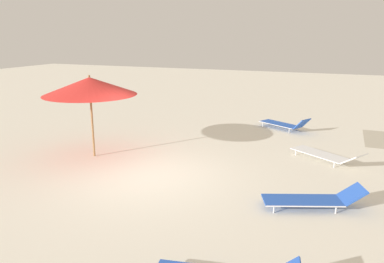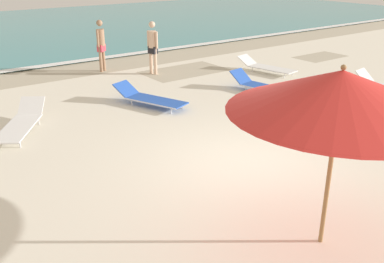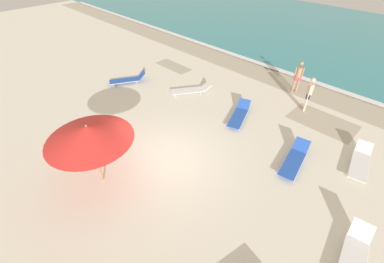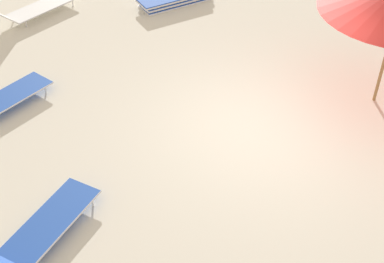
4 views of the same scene
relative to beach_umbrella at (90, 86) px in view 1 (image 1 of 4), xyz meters
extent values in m
cube|color=silver|center=(0.87, 2.26, -2.24)|extent=(60.00, 60.00, 0.16)
cube|color=#B8AE96|center=(-5.42, 8.30, -2.16)|extent=(2.55, 1.02, 0.00)
cylinder|color=#9E7547|center=(0.00, 0.00, -1.08)|extent=(0.06, 0.06, 2.17)
cone|color=red|center=(0.00, 0.00, 0.01)|extent=(2.76, 2.76, 0.52)
cylinder|color=#A4221E|center=(0.00, 0.00, -0.24)|extent=(2.68, 2.68, 0.01)
sphere|color=#9E7547|center=(0.00, 0.00, 0.30)|extent=(0.07, 0.07, 0.07)
cube|color=white|center=(-2.26, 6.46, -1.98)|extent=(1.47, 1.80, 0.03)
cylinder|color=silver|center=(-2.51, 6.63, -1.98)|extent=(0.99, 1.48, 0.03)
cylinder|color=silver|center=(-2.01, 6.30, -1.98)|extent=(0.99, 1.48, 0.03)
cube|color=white|center=(-1.65, 7.38, -1.83)|extent=(0.74, 0.71, 0.34)
cylinder|color=silver|center=(-2.85, 6.03, -2.08)|extent=(0.03, 0.03, 0.16)
cylinder|color=silver|center=(-2.43, 5.75, -2.08)|extent=(0.03, 0.03, 0.16)
cylinder|color=silver|center=(-2.10, 7.17, -2.08)|extent=(0.03, 0.03, 0.16)
cylinder|color=silver|center=(-1.67, 6.89, -2.08)|extent=(0.03, 0.03, 0.16)
cube|color=blue|center=(-5.70, 4.72, -1.98)|extent=(1.34, 1.76, 0.03)
cylinder|color=silver|center=(-5.96, 4.87, -1.98)|extent=(0.85, 1.48, 0.03)
cylinder|color=silver|center=(-5.44, 4.57, -1.98)|extent=(0.85, 1.48, 0.03)
cube|color=blue|center=(-5.20, 5.62, -1.78)|extent=(0.70, 0.63, 0.42)
cylinder|color=silver|center=(-6.25, 4.27, -2.08)|extent=(0.03, 0.03, 0.16)
cylinder|color=silver|center=(-5.80, 4.02, -2.08)|extent=(0.03, 0.03, 0.16)
cylinder|color=silver|center=(-5.61, 5.42, -2.08)|extent=(0.03, 0.03, 0.16)
cylinder|color=silver|center=(-5.16, 5.17, -2.08)|extent=(0.03, 0.03, 0.16)
cube|color=blue|center=(1.28, 6.33, -1.98)|extent=(1.16, 1.77, 0.03)
cylinder|color=silver|center=(1.00, 6.22, -1.98)|extent=(0.63, 1.56, 0.03)
cylinder|color=silver|center=(1.56, 6.43, -1.98)|extent=(0.63, 1.56, 0.03)
cube|color=blue|center=(0.90, 7.31, -1.83)|extent=(0.71, 0.65, 0.33)
cylinder|color=silver|center=(1.27, 5.63, -2.08)|extent=(0.03, 0.03, 0.16)
cylinder|color=silver|center=(1.75, 5.81, -2.08)|extent=(0.03, 0.03, 0.16)
cylinder|color=silver|center=(0.81, 6.84, -2.08)|extent=(0.03, 0.03, 0.16)
cylinder|color=silver|center=(1.28, 7.02, -2.08)|extent=(0.03, 0.03, 0.16)
camera|label=1|loc=(9.04, 6.92, 1.48)|focal=35.00mm
camera|label=2|loc=(-4.36, -2.92, 1.47)|focal=40.00mm
camera|label=3|loc=(6.63, -2.13, 4.99)|focal=24.00mm
camera|label=4|loc=(-3.96, 8.19, 4.00)|focal=50.00mm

